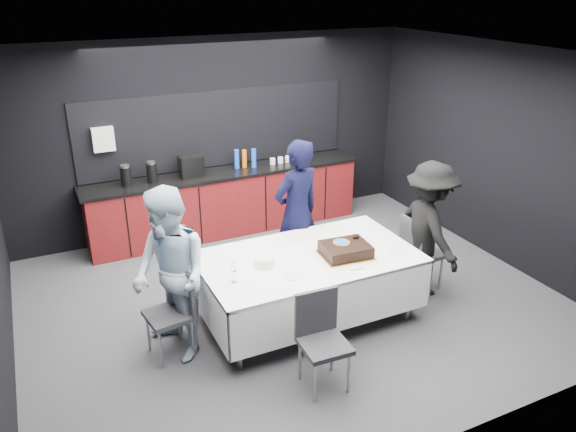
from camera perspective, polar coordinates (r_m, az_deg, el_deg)
The scene contains 18 objects.
ground at distance 6.73m, azimuth 0.37°, elevation -8.54°, with size 6.00×6.00×0.00m, color #414146.
room_shell at distance 5.96m, azimuth 0.42°, elevation 6.81°, with size 6.04×5.04×2.82m.
kitchenette at distance 8.33m, azimuth -6.41°, elevation 1.98°, with size 4.10×0.64×2.05m.
party_table at distance 6.10m, azimuth 2.04°, elevation -5.21°, with size 2.32×1.32×0.78m.
cake_assembly at distance 6.04m, azimuth 5.87°, elevation -3.42°, with size 0.57×0.48×0.17m.
plate_stack at distance 5.81m, azimuth -2.43°, elevation -4.64°, with size 0.21×0.21×0.10m, color white.
loose_plate_near at distance 5.65m, azimuth 0.47°, elevation -6.05°, with size 0.20×0.20×0.01m, color white.
loose_plate_right_a at distance 6.42m, azimuth 7.71°, elevation -2.47°, with size 0.20×0.20×0.01m, color white.
loose_plate_right_b at distance 6.22m, azimuth 11.10°, elevation -3.58°, with size 0.22×0.22×0.01m, color white.
loose_plate_far at distance 6.37m, azimuth 1.26°, elevation -2.45°, with size 0.19×0.19×0.01m, color white.
fork_pile at distance 5.82m, azimuth 6.92°, elevation -5.19°, with size 0.14×0.09×0.02m, color white.
champagne_flute at distance 5.48m, azimuth -5.56°, elevation -5.28°, with size 0.06×0.06×0.22m.
chair_left at distance 5.74m, azimuth -11.38°, elevation -8.92°, with size 0.47×0.47×0.92m.
chair_right at distance 6.91m, azimuth 13.04°, elevation -3.22°, with size 0.43×0.43×0.92m.
chair_near at distance 5.26m, azimuth 3.36°, elevation -11.77°, with size 0.44×0.44×0.92m.
person_center at distance 6.74m, azimuth 0.90°, elevation 0.27°, with size 0.67×0.44×1.83m, color black.
person_left at distance 5.55m, azimuth -11.87°, elevation -5.95°, with size 0.86×0.67×1.77m, color #A8BFD3.
person_right at distance 6.75m, azimuth 14.09°, elevation -1.34°, with size 1.06×0.61×1.64m, color black.
Camera 1 is at (-2.51, -5.13, 3.56)m, focal length 35.00 mm.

